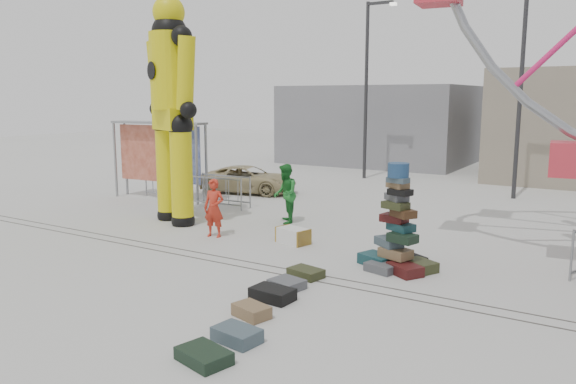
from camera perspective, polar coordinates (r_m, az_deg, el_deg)
The scene contains 23 objects.
ground at distance 11.98m, azimuth -4.04°, elevation -8.79°, with size 90.00×90.00×0.00m, color #9E9E99.
track_line_near at distance 12.44m, azimuth -2.42°, elevation -8.04°, with size 40.00×0.04×0.01m, color #47443F.
track_line_far at distance 12.76m, azimuth -1.41°, elevation -7.58°, with size 40.00×0.04×0.01m, color #47443F.
building_left at distance 33.72m, azimuth 9.54°, elevation 6.81°, with size 10.00×8.00×4.40m, color gray.
lamp_post_right at distance 22.52m, azimuth 22.86°, elevation 10.67°, with size 1.41×0.25×8.00m.
lamp_post_left at distance 26.43m, azimuth 8.15°, elevation 11.05°, with size 1.41×0.25×8.00m.
suitcase_tower at distance 12.72m, azimuth 11.03°, elevation -4.74°, with size 1.86×1.54×2.37m.
crash_test_dummy at distance 17.12m, azimuth -11.72°, elevation 8.89°, with size 2.68×1.45×6.86m.
banner_scaffold at distance 21.30m, azimuth -13.00°, elevation 5.05°, with size 4.03×0.98×2.89m.
steamer_trunk at distance 14.70m, azimuth 0.52°, elevation -4.46°, with size 0.86×0.50×0.40m, color silver.
row_case_0 at distance 12.04m, azimuth 1.83°, elevation -8.20°, with size 0.71×0.48×0.19m, color #31361B.
row_case_1 at distance 11.34m, azimuth -0.12°, elevation -9.34°, with size 0.63×0.55×0.19m, color #4F5156.
row_case_2 at distance 10.74m, azimuth -1.58°, elevation -10.31°, with size 0.80×0.52×0.23m, color black.
row_case_3 at distance 9.97m, azimuth -3.73°, elevation -11.97°, with size 0.64×0.43×0.22m, color brown.
row_case_4 at distance 9.07m, azimuth -5.22°, elevation -14.25°, with size 0.73×0.49×0.23m, color #3F515B.
row_case_5 at distance 8.51m, azimuth -8.55°, elevation -16.13°, with size 0.79×0.53×0.19m, color black.
barricade_dummy_a at distance 21.50m, azimuth -12.91°, elevation 0.74°, with size 2.00×0.10×1.10m, color gray, non-canonical shape.
barricade_dummy_b at distance 19.36m, azimuth -7.29°, elevation -0.06°, with size 2.00×0.10×1.10m, color gray, non-canonical shape.
barricade_dummy_c at distance 19.86m, azimuth -6.32°, elevation 0.21°, with size 2.00×0.10×1.10m, color gray, non-canonical shape.
pedestrian_red at distance 15.39m, azimuth -7.53°, elevation -1.63°, with size 0.58×0.38×1.60m, color red.
pedestrian_green at distance 16.90m, azimuth -0.29°, elevation -0.17°, with size 0.88×0.68×1.80m, color #1C7128.
pedestrian_black at distance 18.56m, azimuth -10.57°, elevation 0.53°, with size 1.05×0.44×1.79m, color black.
parked_suv at distance 22.44m, azimuth -4.08°, elevation 1.29°, with size 1.77×3.84×1.07m, color tan.
Camera 1 is at (6.64, -9.23, 3.78)m, focal length 35.00 mm.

